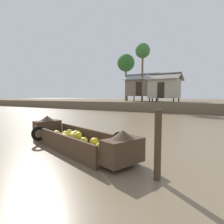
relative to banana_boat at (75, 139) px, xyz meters
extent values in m
plane|color=#726047|center=(-1.48, 5.44, -0.32)|extent=(300.00, 300.00, 0.00)
cube|color=brown|center=(-1.48, 24.72, 0.19)|extent=(160.00, 20.00, 1.02)
cube|color=#473323|center=(-0.01, 0.01, -0.26)|extent=(4.04, 2.34, 0.12)
cube|color=#473323|center=(0.16, 0.53, 0.03)|extent=(3.70, 1.29, 0.44)
cube|color=#473323|center=(-0.18, -0.51, 0.03)|extent=(3.70, 1.29, 0.44)
cube|color=#473323|center=(2.07, -0.68, 0.09)|extent=(0.80, 1.12, 0.57)
cone|color=#473323|center=(2.07, -0.68, 0.48)|extent=(0.71, 0.71, 0.20)
cube|color=#473323|center=(-2.09, 0.70, 0.09)|extent=(0.80, 1.12, 0.57)
cone|color=#473323|center=(-2.09, 0.70, 0.48)|extent=(0.71, 0.71, 0.20)
cube|color=#473323|center=(-0.79, 0.27, 0.05)|extent=(0.52, 1.07, 0.05)
torus|color=black|center=(1.43, 0.24, 0.07)|extent=(0.28, 0.53, 0.52)
torus|color=black|center=(-1.45, -0.22, 0.07)|extent=(0.28, 0.53, 0.52)
ellipsoid|color=yellow|center=(-0.23, 0.23, 0.09)|extent=(0.41, 0.41, 0.21)
ellipsoid|color=yellow|center=(0.90, -0.20, 0.07)|extent=(0.27, 0.27, 0.23)
ellipsoid|color=yellow|center=(1.14, -0.52, -0.02)|extent=(0.34, 0.28, 0.18)
ellipsoid|color=gold|center=(-0.19, -0.29, 0.09)|extent=(0.35, 0.26, 0.23)
ellipsoid|color=yellow|center=(0.53, -0.21, 0.06)|extent=(0.31, 0.30, 0.19)
ellipsoid|color=gold|center=(1.23, -0.36, 0.02)|extent=(0.37, 0.31, 0.20)
ellipsoid|color=gold|center=(-0.35, 0.43, 0.05)|extent=(0.20, 0.30, 0.26)
ellipsoid|color=yellow|center=(0.16, -0.36, 0.04)|extent=(0.27, 0.28, 0.22)
ellipsoid|color=gold|center=(0.14, -0.23, 0.09)|extent=(0.33, 0.24, 0.19)
ellipsoid|color=gold|center=(-0.67, 0.45, 0.05)|extent=(0.30, 0.31, 0.27)
ellipsoid|color=yellow|center=(0.30, -0.18, 0.15)|extent=(0.33, 0.30, 0.28)
ellipsoid|color=yellow|center=(-1.03, 0.19, 0.05)|extent=(0.35, 0.35, 0.20)
ellipsoid|color=gold|center=(0.15, -0.27, 0.12)|extent=(0.38, 0.37, 0.27)
ellipsoid|color=yellow|center=(-0.50, 0.09, 0.08)|extent=(0.31, 0.32, 0.23)
ellipsoid|color=gold|center=(-0.04, 0.21, 0.08)|extent=(0.26, 0.23, 0.25)
cylinder|color=#4C3826|center=(-7.36, 18.42, 1.05)|extent=(0.16, 0.16, 0.69)
cylinder|color=#4C3826|center=(-3.88, 18.42, 1.05)|extent=(0.16, 0.16, 0.69)
cylinder|color=#4C3826|center=(-7.36, 20.64, 1.05)|extent=(0.16, 0.16, 0.69)
cylinder|color=#4C3826|center=(-3.88, 20.64, 1.05)|extent=(0.16, 0.16, 0.69)
cube|color=#7A6B56|center=(-5.62, 19.53, 2.54)|extent=(3.87, 2.61, 2.28)
cube|color=#2D2319|center=(-5.62, 18.20, 2.30)|extent=(0.80, 0.04, 1.80)
cube|color=#9399A0|center=(-5.62, 18.88, 3.92)|extent=(4.57, 1.80, 0.85)
cube|color=#9399A0|center=(-5.62, 20.18, 3.92)|extent=(4.57, 1.80, 0.85)
cylinder|color=#4C3826|center=(-3.85, 17.33, 0.93)|extent=(0.16, 0.16, 0.44)
cylinder|color=#4C3826|center=(-1.04, 17.33, 0.93)|extent=(0.16, 0.16, 0.44)
cylinder|color=#4C3826|center=(-3.85, 19.90, 0.93)|extent=(0.16, 0.16, 0.44)
cylinder|color=#4C3826|center=(-1.04, 19.90, 0.93)|extent=(0.16, 0.16, 0.44)
cube|color=#B2A893|center=(-2.45, 18.61, 2.29)|extent=(3.21, 2.98, 2.30)
cube|color=#2D2319|center=(-2.45, 17.11, 2.05)|extent=(0.80, 0.04, 1.80)
cube|color=gray|center=(-2.45, 17.87, 3.70)|extent=(3.91, 1.98, 0.89)
cube|color=gray|center=(-2.45, 19.36, 3.70)|extent=(3.91, 1.98, 0.89)
cylinder|color=brown|center=(-5.21, 18.37, 3.67)|extent=(0.24, 0.24, 5.92)
sphere|color=#387533|center=(-5.21, 18.37, 7.03)|extent=(1.84, 1.84, 1.84)
cylinder|color=brown|center=(-8.42, 20.14, 3.19)|extent=(0.24, 0.24, 4.97)
sphere|color=#2D6628|center=(-8.42, 20.14, 6.08)|extent=(2.44, 2.44, 2.44)
cylinder|color=#423323|center=(2.96, -0.90, 0.39)|extent=(0.14, 0.14, 1.42)
camera|label=1|loc=(4.11, -4.56, 1.35)|focal=30.89mm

